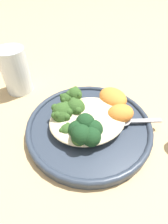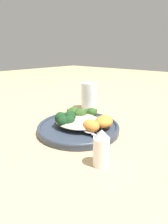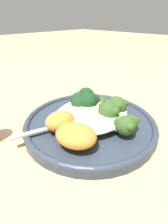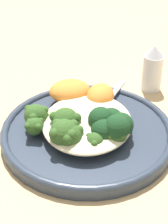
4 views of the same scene
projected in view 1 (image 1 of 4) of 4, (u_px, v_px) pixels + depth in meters
ground_plane at (93, 128)px, 0.38m from camera, size 4.00×4.00×0.00m
plate at (89, 125)px, 0.37m from camera, size 0.26×0.26×0.02m
quinoa_mound at (88, 119)px, 0.36m from camera, size 0.16×0.13×0.02m
broccoli_stalk_0 at (79, 100)px, 0.39m from camera, size 0.05×0.11×0.04m
broccoli_stalk_1 at (72, 103)px, 0.39m from camera, size 0.06×0.09×0.03m
broccoli_stalk_2 at (79, 110)px, 0.37m from camera, size 0.07×0.07×0.04m
broccoli_stalk_3 at (70, 113)px, 0.36m from camera, size 0.12×0.07×0.04m
broccoli_stalk_4 at (66, 116)px, 0.35m from camera, size 0.11×0.05×0.04m
broccoli_stalk_5 at (77, 126)px, 0.34m from camera, size 0.09×0.04×0.03m
broccoli_stalk_6 at (83, 128)px, 0.33m from camera, size 0.07×0.06×0.03m
broccoli_stalk_7 at (83, 134)px, 0.33m from camera, size 0.08×0.07×0.03m
sweet_potato_chunk_0 at (120, 113)px, 0.36m from camera, size 0.06×0.05×0.03m
sweet_potato_chunk_1 at (113, 97)px, 0.40m from camera, size 0.07×0.08×0.03m
kale_tuft at (86, 131)px, 0.32m from camera, size 0.06×0.07×0.04m
spoon at (124, 121)px, 0.36m from camera, size 0.11×0.05×0.01m
water_glass at (15, 71)px, 0.44m from camera, size 0.07×0.07×0.12m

